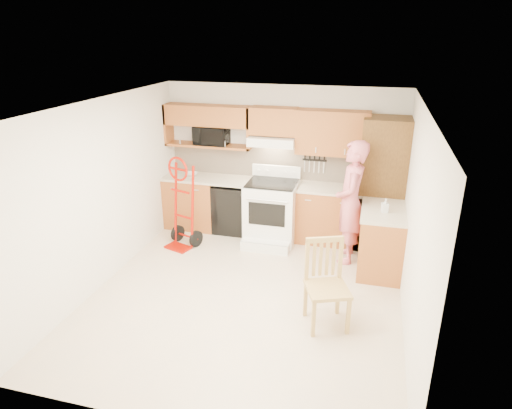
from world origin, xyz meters
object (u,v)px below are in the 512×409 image
at_px(hand_truck, 180,207).
at_px(dining_chair, 328,286).
at_px(microwave, 212,135).
at_px(range, 271,207).
at_px(person, 350,203).

bearing_deg(hand_truck, dining_chair, -12.84).
bearing_deg(microwave, dining_chair, -47.66).
height_order(microwave, hand_truck, microwave).
bearing_deg(range, dining_chair, -60.86).
xyz_separation_m(microwave, hand_truck, (-0.22, -0.96, -0.97)).
distance_m(person, dining_chair, 1.80).
relative_size(range, person, 0.65).
distance_m(range, dining_chair, 2.38).
xyz_separation_m(microwave, dining_chair, (2.29, -2.48, -1.12)).
relative_size(hand_truck, dining_chair, 1.28).
xyz_separation_m(range, person, (1.28, -0.33, 0.33)).
height_order(microwave, range, microwave).
xyz_separation_m(range, hand_truck, (-1.35, -0.55, 0.08)).
height_order(microwave, dining_chair, microwave).
height_order(person, dining_chair, person).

